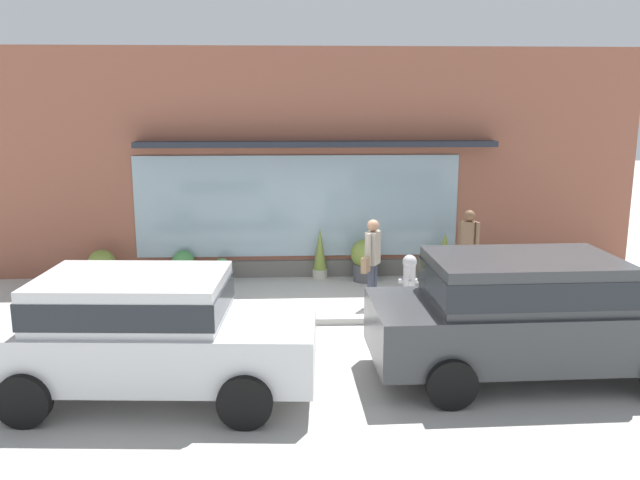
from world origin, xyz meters
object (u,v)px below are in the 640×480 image
parked_car_silver (145,328)px  parked_car_dark_gray (531,310)px  fire_hydrant (409,278)px  potted_plant_low_front (102,266)px  potted_plant_doorstep (320,254)px  potted_plant_by_entrance (222,269)px  potted_plant_window_center (444,258)px  potted_plant_corner_tall (491,261)px  potted_plant_trailing_edge (365,259)px  pedestrian_passerby (468,244)px  potted_plant_window_right (183,265)px  pedestrian_with_handbag (372,257)px

parked_car_silver → parked_car_dark_gray: (5.19, 0.33, 0.05)m
fire_hydrant → potted_plant_low_front: (-6.22, 1.57, -0.09)m
potted_plant_doorstep → potted_plant_by_entrance: 2.12m
potted_plant_by_entrance → potted_plant_window_center: 4.75m
potted_plant_doorstep → potted_plant_window_center: bearing=-8.0°
parked_car_dark_gray → potted_plant_corner_tall: bearing=76.6°
potted_plant_trailing_edge → potted_plant_window_center: (1.68, -0.11, 0.03)m
potted_plant_trailing_edge → pedestrian_passerby: bearing=-21.8°
pedestrian_passerby → parked_car_silver: (-5.50, -4.63, -0.03)m
potted_plant_doorstep → potted_plant_trailing_edge: size_ratio=1.22×
fire_hydrant → potted_plant_trailing_edge: fire_hydrant is taller
parked_car_silver → potted_plant_doorstep: size_ratio=3.91×
parked_car_silver → potted_plant_window_right: parked_car_silver is taller
parked_car_dark_gray → potted_plant_corner_tall: (1.18, 5.47, -0.66)m
pedestrian_passerby → potted_plant_by_entrance: 5.17m
parked_car_dark_gray → potted_plant_window_right: parked_car_dark_gray is taller
potted_plant_corner_tall → potted_plant_low_front: size_ratio=0.79×
pedestrian_passerby → potted_plant_low_front: pedestrian_passerby is taller
fire_hydrant → pedestrian_passerby: size_ratio=0.56×
pedestrian_with_handbag → potted_plant_corner_tall: 3.72m
potted_plant_trailing_edge → potted_plant_corner_tall: bearing=7.5°
parked_car_silver → potted_plant_doorstep: (2.55, 5.69, -0.39)m
pedestrian_with_handbag → pedestrian_passerby: pedestrian_with_handbag is taller
potted_plant_corner_tall → parked_car_dark_gray: bearing=-102.1°
potted_plant_trailing_edge → potted_plant_window_right: bearing=175.9°
parked_car_silver → potted_plant_low_front: 5.83m
pedestrian_passerby → potted_plant_by_entrance: pedestrian_passerby is taller
potted_plant_window_center → pedestrian_with_handbag: bearing=-136.4°
parked_car_silver → potted_plant_doorstep: 6.24m
fire_hydrant → parked_car_dark_gray: 3.71m
parked_car_silver → parked_car_dark_gray: size_ratio=0.94×
pedestrian_with_handbag → potted_plant_trailing_edge: pedestrian_with_handbag is taller
pedestrian_passerby → fire_hydrant: bearing=-110.2°
potted_plant_low_front → potted_plant_trailing_edge: size_ratio=0.82×
potted_plant_doorstep → pedestrian_passerby: bearing=-19.7°
parked_car_silver → potted_plant_window_right: 5.76m
potted_plant_low_front → pedestrian_passerby: bearing=-6.0°
parked_car_dark_gray → potted_plant_low_front: size_ratio=6.19×
pedestrian_with_handbag → potted_plant_window_right: bearing=-90.0°
pedestrian_with_handbag → pedestrian_passerby: bearing=144.3°
potted_plant_doorstep → potted_plant_window_right: size_ratio=1.73×
parked_car_dark_gray → potted_plant_window_center: 5.01m
potted_plant_trailing_edge → potted_plant_window_center: bearing=-3.8°
fire_hydrant → pedestrian_passerby: (1.33, 0.77, 0.48)m
potted_plant_doorstep → potted_plant_window_center: 2.67m
parked_car_dark_gray → potted_plant_window_center: bearing=88.8°
parked_car_silver → parked_car_dark_gray: 5.20m
potted_plant_by_entrance → potted_plant_doorstep: bearing=5.3°
potted_plant_doorstep → potted_plant_low_front: 4.61m
fire_hydrant → parked_car_silver: 5.70m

